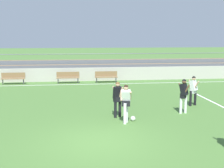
% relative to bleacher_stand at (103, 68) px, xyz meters
% --- Properties ---
extents(ground_plane, '(160.00, 160.00, 0.00)m').
position_rel_bleacher_stand_xyz_m(ground_plane, '(-1.63, -16.52, -0.86)').
color(ground_plane, '#477033').
extents(field_line_sideline, '(44.00, 0.12, 0.01)m').
position_rel_bleacher_stand_xyz_m(field_line_sideline, '(-1.63, -3.85, -0.85)').
color(field_line_sideline, white).
rests_on(field_line_sideline, ground).
extents(field_line_penalty_mark, '(0.12, 4.40, 0.01)m').
position_rel_bleacher_stand_xyz_m(field_line_penalty_mark, '(5.31, -10.73, -0.85)').
color(field_line_penalty_mark, white).
rests_on(field_line_penalty_mark, ground).
extents(sideline_wall, '(48.00, 0.16, 1.11)m').
position_rel_bleacher_stand_xyz_m(sideline_wall, '(-1.63, -2.11, -0.30)').
color(sideline_wall, '#BCB7AD').
rests_on(sideline_wall, ground).
extents(bleacher_stand, '(25.98, 2.57, 2.07)m').
position_rel_bleacher_stand_xyz_m(bleacher_stand, '(0.00, 0.00, 0.00)').
color(bleacher_stand, '#897051').
rests_on(bleacher_stand, ground).
extents(bench_near_wall_gap, '(1.80, 0.40, 0.90)m').
position_rel_bleacher_stand_xyz_m(bench_near_wall_gap, '(-0.05, -3.15, -0.31)').
color(bench_near_wall_gap, olive).
rests_on(bench_near_wall_gap, ground).
extents(bench_far_left, '(1.80, 0.40, 0.90)m').
position_rel_bleacher_stand_xyz_m(bench_far_left, '(-7.32, -3.15, -0.31)').
color(bench_far_left, olive).
rests_on(bench_far_left, ground).
extents(bench_centre_sideline, '(1.80, 0.40, 0.90)m').
position_rel_bleacher_stand_xyz_m(bench_centre_sideline, '(-3.10, -3.15, -0.31)').
color(bench_centre_sideline, olive).
rests_on(bench_centre_sideline, ground).
extents(player_dark_wide_left, '(0.46, 0.60, 1.66)m').
position_rel_bleacher_stand_xyz_m(player_dark_wide_left, '(-0.53, -13.36, 0.13)').
color(player_dark_wide_left, black).
rests_on(player_dark_wide_left, ground).
extents(player_white_pressing_high, '(0.52, 0.51, 1.69)m').
position_rel_bleacher_stand_xyz_m(player_white_pressing_high, '(-0.31, -14.34, 0.15)').
color(player_white_pressing_high, white).
rests_on(player_white_pressing_high, ground).
extents(player_dark_trailing_run, '(0.51, 0.63, 1.69)m').
position_rel_bleacher_stand_xyz_m(player_dark_trailing_run, '(2.75, -13.05, 0.15)').
color(player_dark_trailing_run, white).
rests_on(player_dark_trailing_run, ground).
extents(player_white_dropping_back, '(0.52, 0.70, 1.62)m').
position_rel_bleacher_stand_xyz_m(player_white_dropping_back, '(3.84, -11.58, 0.10)').
color(player_white_dropping_back, black).
rests_on(player_white_dropping_back, ground).
extents(soccer_ball, '(0.22, 0.22, 0.22)m').
position_rel_bleacher_stand_xyz_m(soccer_ball, '(0.07, -14.06, -0.75)').
color(soccer_ball, white).
rests_on(soccer_ball, ground).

